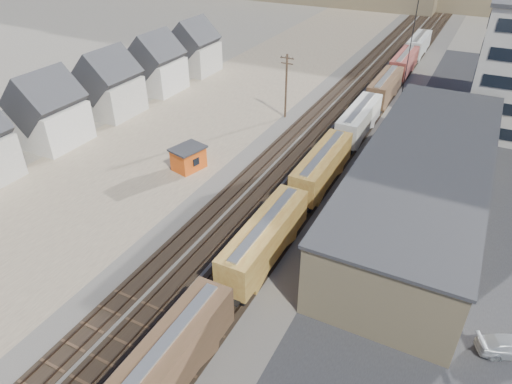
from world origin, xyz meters
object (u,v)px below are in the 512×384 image
at_px(maintenance_shed, 188,158).
at_px(parked_car_silver, 511,346).
at_px(utility_pole_north, 286,85).
at_px(freight_train, 342,141).
at_px(parked_car_blue, 508,131).

height_order(maintenance_shed, parked_car_silver, maintenance_shed).
bearing_deg(maintenance_shed, utility_pole_north, 78.47).
xyz_separation_m(freight_train, parked_car_silver, (21.01, -23.75, -2.07)).
height_order(utility_pole_north, maintenance_shed, utility_pole_north).
bearing_deg(freight_train, parked_car_blue, 42.94).
distance_m(utility_pole_north, parked_car_blue, 33.09).
bearing_deg(parked_car_silver, freight_train, 16.54).
distance_m(freight_train, utility_pole_north, 15.83).
xyz_separation_m(maintenance_shed, parked_car_silver, (37.53, -12.68, -0.82)).
relative_size(freight_train, utility_pole_north, 11.97).
xyz_separation_m(freight_train, utility_pole_north, (-12.30, 9.65, 2.50)).
distance_m(freight_train, parked_car_silver, 31.77).
bearing_deg(parked_car_blue, freight_train, -172.47).
xyz_separation_m(parked_car_silver, parked_car_blue, (-1.61, 41.79, 0.09)).
distance_m(utility_pole_north, parked_car_silver, 47.39).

